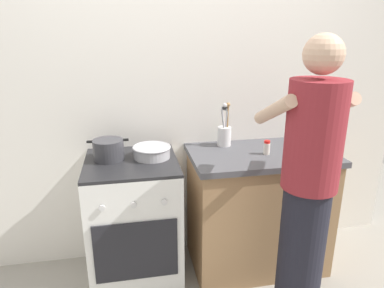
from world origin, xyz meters
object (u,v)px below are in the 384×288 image
object	(u,v)px
pot	(108,150)
spice_bottle	(267,148)
mixing_bowl	(152,151)
person	(307,193)
utensil_crock	(224,133)
stove_range	(135,222)

from	to	relation	value
pot	spice_bottle	world-z (taller)	pot
mixing_bowl	person	distance (m)	1.01
utensil_crock	spice_bottle	size ratio (longest dim) A/B	3.29
mixing_bowl	spice_bottle	xyz separation A→B (m)	(0.78, -0.08, 0.00)
pot	mixing_bowl	bearing A→B (deg)	-2.20
pot	mixing_bowl	xyz separation A→B (m)	(0.28, -0.01, -0.02)
stove_range	utensil_crock	bearing A→B (deg)	15.93
pot	mixing_bowl	size ratio (longest dim) A/B	1.03
pot	person	distance (m)	1.25
spice_bottle	mixing_bowl	bearing A→B (deg)	173.93
person	utensil_crock	bearing A→B (deg)	108.32
pot	utensil_crock	xyz separation A→B (m)	(0.82, 0.14, 0.03)
stove_range	person	distance (m)	1.18
utensil_crock	person	distance (m)	0.82
stove_range	person	world-z (taller)	person
pot	spice_bottle	bearing A→B (deg)	-5.05
mixing_bowl	spice_bottle	world-z (taller)	spice_bottle
stove_range	mixing_bowl	xyz separation A→B (m)	(0.14, 0.04, 0.49)
utensil_crock	pot	bearing A→B (deg)	-170.08
spice_bottle	stove_range	bearing A→B (deg)	177.36
pot	person	size ratio (longest dim) A/B	0.16
stove_range	spice_bottle	distance (m)	1.04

